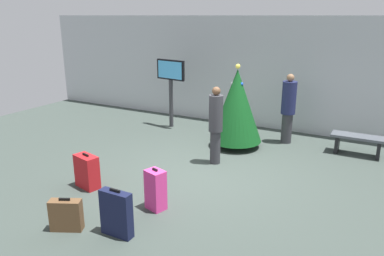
{
  "coord_description": "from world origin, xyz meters",
  "views": [
    {
      "loc": [
        3.32,
        -6.58,
        3.21
      ],
      "look_at": [
        -0.34,
        0.14,
        0.9
      ],
      "focal_mm": 35.01,
      "sensor_mm": 36.0,
      "label": 1
    }
  ],
  "objects_px": {
    "flight_info_kiosk": "(171,80)",
    "traveller_1": "(216,124)",
    "waiting_bench": "(358,141)",
    "traveller_0": "(288,107)",
    "suitcase_3": "(66,215)",
    "suitcase_0": "(156,190)",
    "suitcase_1": "(87,171)",
    "suitcase_2": "(116,214)",
    "holiday_tree": "(237,106)"
  },
  "relations": [
    {
      "from": "holiday_tree",
      "to": "suitcase_3",
      "type": "bearing_deg",
      "value": -99.57
    },
    {
      "from": "suitcase_3",
      "to": "flight_info_kiosk",
      "type": "bearing_deg",
      "value": 105.35
    },
    {
      "from": "traveller_1",
      "to": "suitcase_1",
      "type": "relative_size",
      "value": 2.54
    },
    {
      "from": "suitcase_0",
      "to": "suitcase_3",
      "type": "bearing_deg",
      "value": -124.76
    },
    {
      "from": "waiting_bench",
      "to": "traveller_0",
      "type": "xyz_separation_m",
      "value": [
        -1.74,
        0.09,
        0.6
      ]
    },
    {
      "from": "traveller_1",
      "to": "waiting_bench",
      "type": "bearing_deg",
      "value": 37.18
    },
    {
      "from": "holiday_tree",
      "to": "waiting_bench",
      "type": "xyz_separation_m",
      "value": [
        2.8,
        0.82,
        -0.72
      ]
    },
    {
      "from": "flight_info_kiosk",
      "to": "traveller_1",
      "type": "xyz_separation_m",
      "value": [
        2.39,
        -2.01,
        -0.49
      ]
    },
    {
      "from": "waiting_bench",
      "to": "suitcase_1",
      "type": "height_order",
      "value": "suitcase_1"
    },
    {
      "from": "suitcase_2",
      "to": "suitcase_3",
      "type": "bearing_deg",
      "value": -161.73
    },
    {
      "from": "waiting_bench",
      "to": "suitcase_0",
      "type": "relative_size",
      "value": 1.64
    },
    {
      "from": "waiting_bench",
      "to": "suitcase_2",
      "type": "relative_size",
      "value": 1.6
    },
    {
      "from": "traveller_1",
      "to": "suitcase_0",
      "type": "relative_size",
      "value": 2.34
    },
    {
      "from": "holiday_tree",
      "to": "traveller_1",
      "type": "distance_m",
      "value": 1.28
    },
    {
      "from": "holiday_tree",
      "to": "suitcase_1",
      "type": "relative_size",
      "value": 3.04
    },
    {
      "from": "suitcase_1",
      "to": "traveller_0",
      "type": "bearing_deg",
      "value": 59.26
    },
    {
      "from": "waiting_bench",
      "to": "traveller_0",
      "type": "relative_size",
      "value": 0.68
    },
    {
      "from": "traveller_0",
      "to": "suitcase_1",
      "type": "xyz_separation_m",
      "value": [
        -2.67,
        -4.5,
        -0.63
      ]
    },
    {
      "from": "suitcase_3",
      "to": "waiting_bench",
      "type": "bearing_deg",
      "value": 57.58
    },
    {
      "from": "suitcase_1",
      "to": "suitcase_0",
      "type": "bearing_deg",
      "value": -2.63
    },
    {
      "from": "traveller_1",
      "to": "suitcase_1",
      "type": "height_order",
      "value": "traveller_1"
    },
    {
      "from": "traveller_1",
      "to": "suitcase_2",
      "type": "xyz_separation_m",
      "value": [
        -0.07,
        -3.34,
        -0.57
      ]
    },
    {
      "from": "holiday_tree",
      "to": "flight_info_kiosk",
      "type": "distance_m",
      "value": 2.5
    },
    {
      "from": "holiday_tree",
      "to": "traveller_1",
      "type": "xyz_separation_m",
      "value": [
        0.03,
        -1.27,
        -0.14
      ]
    },
    {
      "from": "traveller_0",
      "to": "suitcase_1",
      "type": "height_order",
      "value": "traveller_0"
    },
    {
      "from": "holiday_tree",
      "to": "suitcase_3",
      "type": "xyz_separation_m",
      "value": [
        -0.82,
        -4.88,
        -0.81
      ]
    },
    {
      "from": "suitcase_0",
      "to": "suitcase_2",
      "type": "height_order",
      "value": "suitcase_2"
    },
    {
      "from": "traveller_0",
      "to": "suitcase_2",
      "type": "xyz_separation_m",
      "value": [
        -1.1,
        -5.53,
        -0.59
      ]
    },
    {
      "from": "traveller_1",
      "to": "suitcase_0",
      "type": "distance_m",
      "value": 2.45
    },
    {
      "from": "waiting_bench",
      "to": "suitcase_2",
      "type": "xyz_separation_m",
      "value": [
        -2.84,
        -5.44,
        0.01
      ]
    },
    {
      "from": "traveller_1",
      "to": "suitcase_0",
      "type": "height_order",
      "value": "traveller_1"
    },
    {
      "from": "suitcase_1",
      "to": "holiday_tree",
      "type": "bearing_deg",
      "value": 65.72
    },
    {
      "from": "flight_info_kiosk",
      "to": "suitcase_0",
      "type": "distance_m",
      "value": 5.11
    },
    {
      "from": "holiday_tree",
      "to": "suitcase_0",
      "type": "height_order",
      "value": "holiday_tree"
    },
    {
      "from": "traveller_0",
      "to": "suitcase_1",
      "type": "relative_size",
      "value": 2.63
    },
    {
      "from": "suitcase_3",
      "to": "suitcase_0",
      "type": "bearing_deg",
      "value": 55.24
    },
    {
      "from": "suitcase_1",
      "to": "suitcase_2",
      "type": "distance_m",
      "value": 1.89
    },
    {
      "from": "traveller_1",
      "to": "suitcase_2",
      "type": "bearing_deg",
      "value": -91.21
    },
    {
      "from": "holiday_tree",
      "to": "suitcase_0",
      "type": "xyz_separation_m",
      "value": [
        0.02,
        -3.66,
        -0.71
      ]
    },
    {
      "from": "traveller_1",
      "to": "suitcase_0",
      "type": "xyz_separation_m",
      "value": [
        -0.01,
        -2.38,
        -0.57
      ]
    },
    {
      "from": "traveller_0",
      "to": "traveller_1",
      "type": "relative_size",
      "value": 1.03
    },
    {
      "from": "traveller_1",
      "to": "traveller_0",
      "type": "bearing_deg",
      "value": 64.88
    },
    {
      "from": "traveller_0",
      "to": "suitcase_0",
      "type": "distance_m",
      "value": 4.73
    },
    {
      "from": "flight_info_kiosk",
      "to": "suitcase_2",
      "type": "distance_m",
      "value": 5.93
    },
    {
      "from": "traveller_0",
      "to": "traveller_1",
      "type": "xyz_separation_m",
      "value": [
        -1.03,
        -2.19,
        -0.02
      ]
    },
    {
      "from": "traveller_0",
      "to": "suitcase_3",
      "type": "height_order",
      "value": "traveller_0"
    },
    {
      "from": "waiting_bench",
      "to": "suitcase_3",
      "type": "height_order",
      "value": "suitcase_3"
    },
    {
      "from": "suitcase_0",
      "to": "suitcase_2",
      "type": "relative_size",
      "value": 0.98
    },
    {
      "from": "waiting_bench",
      "to": "traveller_1",
      "type": "distance_m",
      "value": 3.52
    },
    {
      "from": "flight_info_kiosk",
      "to": "suitcase_2",
      "type": "height_order",
      "value": "flight_info_kiosk"
    }
  ]
}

